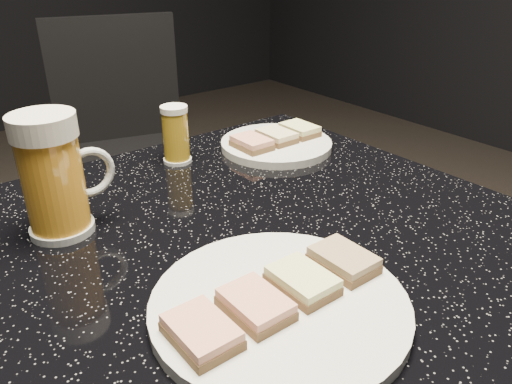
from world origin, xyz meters
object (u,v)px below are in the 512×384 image
at_px(chair, 127,139).
at_px(plate_large, 279,305).
at_px(plate_small, 276,145).
at_px(table, 256,362).
at_px(beer_tumbler, 176,135).
at_px(beer_mug, 54,175).

bearing_deg(chair, plate_large, -106.75).
relative_size(plate_small, chair, 0.23).
bearing_deg(plate_small, chair, 85.22).
xyz_separation_m(table, beer_tumbler, (0.03, 0.26, 0.29)).
relative_size(table, chair, 0.85).
distance_m(plate_small, table, 0.38).
bearing_deg(chair, beer_mug, -117.76).
bearing_deg(beer_mug, plate_large, -68.25).
relative_size(beer_mug, beer_tumbler, 1.61).
height_order(beer_mug, chair, beer_mug).
distance_m(plate_large, beer_mug, 0.32).
height_order(plate_small, chair, chair).
height_order(plate_small, beer_tumbler, beer_tumbler).
bearing_deg(chair, plate_small, -94.78).
height_order(plate_large, plate_small, same).
bearing_deg(plate_small, beer_mug, -172.09).
bearing_deg(plate_small, plate_large, -129.72).
bearing_deg(table, beer_mug, 144.96).
height_order(table, beer_tumbler, beer_tumbler).
bearing_deg(plate_large, beer_mug, 111.75).
xyz_separation_m(plate_small, beer_mug, (-0.41, -0.06, 0.07)).
xyz_separation_m(plate_small, table, (-0.20, -0.20, -0.25)).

